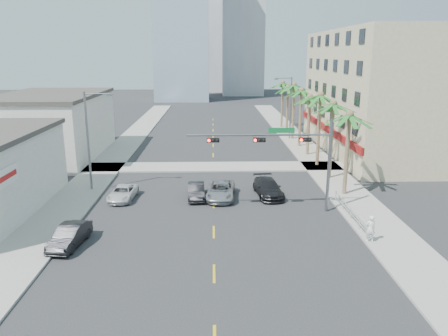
# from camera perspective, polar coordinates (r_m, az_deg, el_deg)

# --- Properties ---
(ground) EXTENTS (260.00, 260.00, 0.00)m
(ground) POSITION_cam_1_polar(r_m,az_deg,el_deg) (27.47, -1.32, -11.64)
(ground) COLOR #262628
(ground) RESTS_ON ground
(sidewalk_right) EXTENTS (4.00, 120.00, 0.15)m
(sidewalk_right) POSITION_cam_1_polar(r_m,az_deg,el_deg) (47.76, 13.15, -0.36)
(sidewalk_right) COLOR gray
(sidewalk_right) RESTS_ON ground
(sidewalk_left) EXTENTS (4.00, 120.00, 0.15)m
(sidewalk_left) POSITION_cam_1_polar(r_m,az_deg,el_deg) (47.76, -15.96, -0.55)
(sidewalk_left) COLOR gray
(sidewalk_left) RESTS_ON ground
(sidewalk_cross) EXTENTS (80.00, 4.00, 0.15)m
(sidewalk_cross) POSITION_cam_1_polar(r_m,az_deg,el_deg) (48.16, -1.41, 0.16)
(sidewalk_cross) COLOR gray
(sidewalk_cross) RESTS_ON ground
(building_right) EXTENTS (15.25, 28.00, 15.00)m
(building_right) POSITION_cam_1_polar(r_m,az_deg,el_deg) (59.06, 20.69, 9.24)
(building_right) COLOR tan
(building_right) RESTS_ON ground
(building_left_far) EXTENTS (11.00, 18.00, 7.20)m
(building_left_far) POSITION_cam_1_polar(r_m,az_deg,el_deg) (56.76, -21.62, 4.99)
(building_left_far) COLOR beige
(building_left_far) RESTS_ON ground
(tower_far_left) EXTENTS (14.00, 14.00, 48.00)m
(tower_far_left) POSITION_cam_1_polar(r_m,az_deg,el_deg) (120.45, -5.62, 20.30)
(tower_far_left) COLOR #99B2C6
(tower_far_left) RESTS_ON ground
(tower_far_center) EXTENTS (16.00, 16.00, 42.00)m
(tower_far_center) POSITION_cam_1_polar(r_m,az_deg,el_deg) (149.90, -2.75, 18.10)
(tower_far_center) COLOR #ADADB2
(tower_far_center) RESTS_ON ground
(traffic_signal_mast) EXTENTS (11.12, 0.54, 7.20)m
(traffic_signal_mast) POSITION_cam_1_polar(r_m,az_deg,el_deg) (33.84, 8.44, 2.40)
(traffic_signal_mast) COLOR slate
(traffic_signal_mast) RESTS_ON ground
(palm_tree_0) EXTENTS (4.80, 4.80, 7.80)m
(palm_tree_0) POSITION_cam_1_polar(r_m,az_deg,el_deg) (38.75, 16.09, 6.58)
(palm_tree_0) COLOR brown
(palm_tree_0) RESTS_ON ground
(palm_tree_1) EXTENTS (4.80, 4.80, 8.16)m
(palm_tree_1) POSITION_cam_1_polar(r_m,az_deg,el_deg) (43.65, 14.11, 8.03)
(palm_tree_1) COLOR brown
(palm_tree_1) RESTS_ON ground
(palm_tree_2) EXTENTS (4.80, 4.80, 8.52)m
(palm_tree_2) POSITION_cam_1_polar(r_m,az_deg,el_deg) (48.62, 12.52, 9.18)
(palm_tree_2) COLOR brown
(palm_tree_2) RESTS_ON ground
(palm_tree_3) EXTENTS (4.80, 4.80, 7.80)m
(palm_tree_3) POSITION_cam_1_polar(r_m,az_deg,el_deg) (53.73, 11.16, 9.00)
(palm_tree_3) COLOR brown
(palm_tree_3) RESTS_ON ground
(palm_tree_4) EXTENTS (4.80, 4.80, 8.16)m
(palm_tree_4) POSITION_cam_1_polar(r_m,az_deg,el_deg) (58.77, 10.08, 9.87)
(palm_tree_4) COLOR brown
(palm_tree_4) RESTS_ON ground
(palm_tree_5) EXTENTS (4.80, 4.80, 8.52)m
(palm_tree_5) POSITION_cam_1_polar(r_m,az_deg,el_deg) (63.83, 9.17, 10.59)
(palm_tree_5) COLOR brown
(palm_tree_5) RESTS_ON ground
(palm_tree_6) EXTENTS (4.80, 4.80, 7.80)m
(palm_tree_6) POSITION_cam_1_polar(r_m,az_deg,el_deg) (68.99, 8.36, 10.34)
(palm_tree_6) COLOR brown
(palm_tree_6) RESTS_ON ground
(palm_tree_7) EXTENTS (4.80, 4.80, 8.16)m
(palm_tree_7) POSITION_cam_1_polar(r_m,az_deg,el_deg) (74.08, 7.69, 10.93)
(palm_tree_7) COLOR brown
(palm_tree_7) RESTS_ON ground
(streetlight_left) EXTENTS (2.55, 0.25, 9.00)m
(streetlight_left) POSITION_cam_1_polar(r_m,az_deg,el_deg) (40.77, -17.12, 4.00)
(streetlight_left) COLOR slate
(streetlight_left) RESTS_ON ground
(streetlight_right) EXTENTS (2.55, 0.25, 9.00)m
(streetlight_right) POSITION_cam_1_polar(r_m,az_deg,el_deg) (63.97, 8.54, 8.17)
(streetlight_right) COLOR slate
(streetlight_right) RESTS_ON ground
(guardrail) EXTENTS (0.08, 8.08, 1.00)m
(guardrail) POSITION_cam_1_polar(r_m,az_deg,el_deg) (34.30, 16.20, -5.52)
(guardrail) COLOR silver
(guardrail) RESTS_ON ground
(car_parked_mid) EXTENTS (1.98, 4.35, 1.39)m
(car_parked_mid) POSITION_cam_1_polar(r_m,az_deg,el_deg) (30.46, -19.51, -8.36)
(car_parked_mid) COLOR black
(car_parked_mid) RESTS_ON ground
(car_parked_far) EXTENTS (2.29, 4.36, 1.17)m
(car_parked_far) POSITION_cam_1_polar(r_m,az_deg,el_deg) (38.54, -13.08, -3.20)
(car_parked_far) COLOR silver
(car_parked_far) RESTS_ON ground
(car_lane_left) EXTENTS (1.57, 4.06, 1.32)m
(car_lane_left) POSITION_cam_1_polar(r_m,az_deg,el_deg) (37.91, -3.65, -3.02)
(car_lane_left) COLOR black
(car_lane_left) RESTS_ON ground
(car_lane_center) EXTENTS (2.74, 5.20, 1.40)m
(car_lane_center) POSITION_cam_1_polar(r_m,az_deg,el_deg) (37.85, -0.44, -2.95)
(car_lane_center) COLOR #ABABAF
(car_lane_center) RESTS_ON ground
(car_lane_right) EXTENTS (2.56, 5.20, 1.46)m
(car_lane_right) POSITION_cam_1_polar(r_m,az_deg,el_deg) (38.65, 5.77, -2.61)
(car_lane_right) COLOR black
(car_lane_right) RESTS_ON ground
(pedestrian) EXTENTS (0.68, 0.46, 1.82)m
(pedestrian) POSITION_cam_1_polar(r_m,az_deg,el_deg) (30.48, 18.59, -7.52)
(pedestrian) COLOR white
(pedestrian) RESTS_ON sidewalk_right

